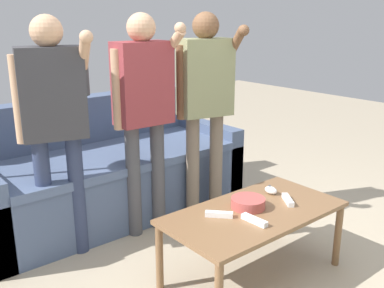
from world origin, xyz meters
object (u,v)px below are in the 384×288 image
(game_remote_nunchuk, at_px, (271,190))
(game_remote_wand_near, at_px, (219,214))
(snack_bowl, at_px, (248,203))
(game_remote_wand_spare, at_px, (288,200))
(coffee_table, at_px, (254,218))
(player_right, at_px, (205,93))
(player_center, at_px, (144,100))
(game_remote_wand_far, at_px, (254,220))
(player_left, at_px, (54,112))
(couch, at_px, (108,173))

(game_remote_nunchuk, bearing_deg, game_remote_wand_near, -175.69)
(snack_bowl, xyz_separation_m, game_remote_wand_spare, (0.24, -0.11, -0.01))
(coffee_table, height_order, game_remote_nunchuk, game_remote_nunchuk)
(game_remote_wand_near, bearing_deg, game_remote_nunchuk, 4.31)
(player_right, bearing_deg, player_center, 171.67)
(player_center, relative_size, player_right, 1.00)
(game_remote_wand_near, xyz_separation_m, game_remote_wand_far, (0.10, -0.18, -0.00))
(game_remote_nunchuk, bearing_deg, game_remote_wand_spare, -97.69)
(player_center, relative_size, game_remote_wand_far, 9.29)
(coffee_table, relative_size, game_remote_nunchuk, 12.26)
(game_remote_nunchuk, relative_size, player_center, 0.06)
(coffee_table, distance_m, player_left, 1.36)
(coffee_table, distance_m, game_remote_wand_far, 0.17)
(couch, relative_size, game_remote_nunchuk, 23.68)
(couch, height_order, game_remote_wand_far, couch)
(game_remote_wand_near, distance_m, game_remote_wand_far, 0.20)
(game_remote_nunchuk, bearing_deg, game_remote_wand_far, -150.80)
(player_center, bearing_deg, player_right, -8.33)
(game_remote_nunchuk, xyz_separation_m, game_remote_wand_near, (-0.48, -0.04, -0.01))
(player_left, bearing_deg, game_remote_wand_spare, -45.09)
(player_right, height_order, game_remote_wand_spare, player_right)
(player_left, distance_m, player_center, 0.61)
(player_right, relative_size, game_remote_wand_far, 9.32)
(player_right, height_order, game_remote_wand_far, player_right)
(snack_bowl, distance_m, player_left, 1.29)
(coffee_table, distance_m, snack_bowl, 0.10)
(player_center, xyz_separation_m, game_remote_wand_near, (-0.06, -0.83, -0.52))
(player_center, bearing_deg, snack_bowl, -79.57)
(player_center, xyz_separation_m, game_remote_wand_far, (0.04, -1.01, -0.52))
(coffee_table, relative_size, player_left, 0.70)
(game_remote_nunchuk, distance_m, player_right, 0.89)
(coffee_table, bearing_deg, game_remote_wand_spare, -11.95)
(snack_bowl, relative_size, player_right, 0.13)
(game_remote_wand_near, distance_m, game_remote_wand_spare, 0.48)
(snack_bowl, relative_size, game_remote_wand_far, 1.22)
(game_remote_nunchuk, relative_size, game_remote_wand_near, 0.63)
(player_left, distance_m, game_remote_wand_near, 1.17)
(coffee_table, xyz_separation_m, player_left, (-0.76, 0.96, 0.58))
(couch, bearing_deg, game_remote_wand_far, -87.14)
(game_remote_wand_near, bearing_deg, couch, 88.97)
(snack_bowl, xyz_separation_m, player_left, (-0.77, 0.91, 0.50))
(couch, xyz_separation_m, player_right, (0.53, -0.58, 0.67))
(game_remote_nunchuk, distance_m, game_remote_wand_far, 0.44)
(snack_bowl, distance_m, game_remote_nunchuk, 0.27)
(player_right, bearing_deg, game_remote_nunchuk, -95.64)
(game_remote_nunchuk, xyz_separation_m, player_left, (-1.03, 0.85, 0.51))
(coffee_table, bearing_deg, player_right, 67.88)
(game_remote_wand_near, xyz_separation_m, game_remote_wand_spare, (0.46, -0.12, -0.00))
(player_left, xyz_separation_m, player_right, (1.10, -0.13, 0.01))
(game_remote_nunchuk, distance_m, game_remote_wand_spare, 0.16)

